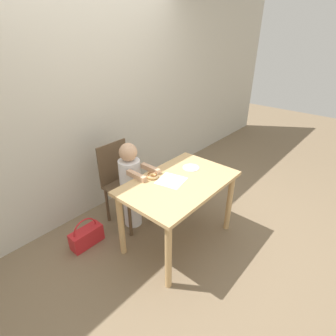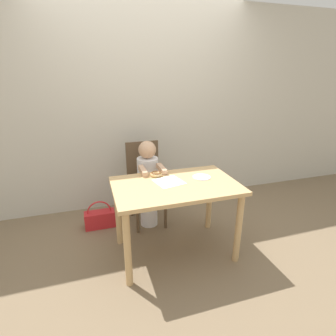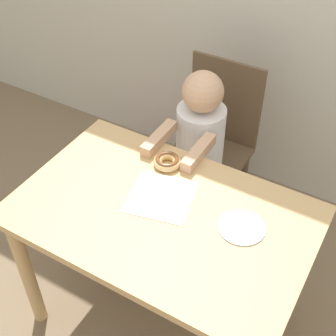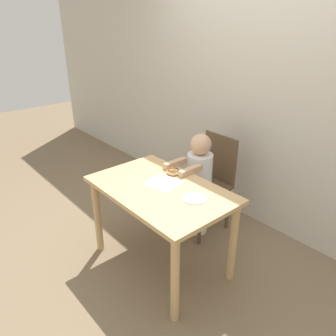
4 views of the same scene
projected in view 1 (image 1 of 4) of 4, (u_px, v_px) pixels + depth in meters
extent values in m
plane|color=#7A664C|center=(178.00, 239.00, 2.84)|extent=(12.00, 12.00, 0.00)
cube|color=beige|center=(98.00, 106.00, 2.94)|extent=(8.00, 0.05, 2.50)
cube|color=tan|center=(179.00, 183.00, 2.50)|extent=(1.13, 0.72, 0.03)
cylinder|color=tan|center=(168.00, 257.00, 2.16)|extent=(0.06, 0.06, 0.70)
cylinder|color=tan|center=(229.00, 203.00, 2.84)|extent=(0.06, 0.06, 0.70)
cylinder|color=tan|center=(121.00, 225.00, 2.51)|extent=(0.06, 0.06, 0.70)
cylinder|color=tan|center=(185.00, 184.00, 3.18)|extent=(0.06, 0.06, 0.70)
cube|color=brown|center=(128.00, 188.00, 2.90)|extent=(0.38, 0.46, 0.03)
cube|color=brown|center=(113.00, 162.00, 2.91)|extent=(0.38, 0.02, 0.46)
cylinder|color=brown|center=(130.00, 219.00, 2.79)|extent=(0.04, 0.04, 0.45)
cylinder|color=brown|center=(151.00, 206.00, 3.00)|extent=(0.04, 0.04, 0.45)
cylinder|color=brown|center=(107.00, 205.00, 3.01)|extent=(0.04, 0.04, 0.45)
cylinder|color=brown|center=(128.00, 193.00, 3.23)|extent=(0.04, 0.04, 0.45)
cylinder|color=white|center=(132.00, 206.00, 2.97)|extent=(0.20, 0.20, 0.47)
cylinder|color=white|center=(130.00, 175.00, 2.78)|extent=(0.23, 0.23, 0.34)
sphere|color=tan|center=(128.00, 152.00, 2.65)|extent=(0.19, 0.19, 0.19)
cube|color=tan|center=(136.00, 176.00, 2.53)|extent=(0.05, 0.24, 0.05)
cube|color=tan|center=(151.00, 169.00, 2.66)|extent=(0.05, 0.24, 0.05)
torus|color=#DBB270|center=(152.00, 176.00, 2.54)|extent=(0.12, 0.12, 0.04)
torus|color=brown|center=(152.00, 175.00, 2.54)|extent=(0.10, 0.10, 0.02)
cube|color=white|center=(171.00, 181.00, 2.50)|extent=(0.29, 0.29, 0.00)
cube|color=red|center=(87.00, 237.00, 2.73)|extent=(0.34, 0.14, 0.19)
torus|color=red|center=(85.00, 230.00, 2.69)|extent=(0.27, 0.02, 0.27)
cylinder|color=silver|center=(191.00, 168.00, 2.73)|extent=(0.17, 0.17, 0.01)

